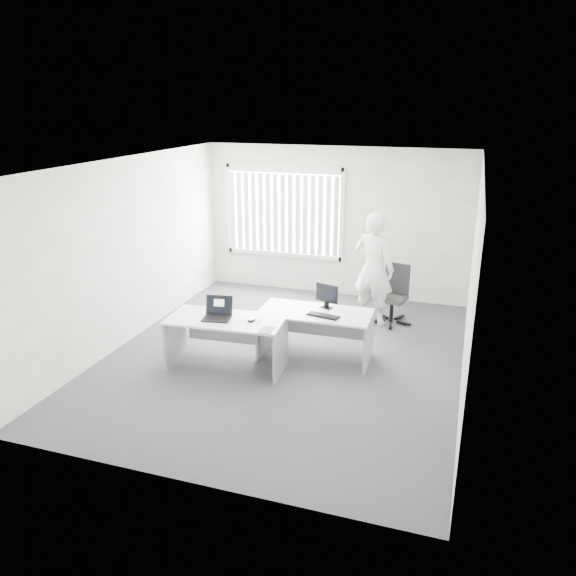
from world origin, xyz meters
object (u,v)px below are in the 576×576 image
(desk_far, at_px, (315,325))
(laptop, at_px, (216,309))
(office_chair, at_px, (393,305))
(person, at_px, (374,269))
(desk_near, at_px, (226,332))
(monitor, at_px, (327,296))

(desk_far, relative_size, laptop, 4.30)
(desk_far, xyz_separation_m, laptop, (-1.20, -0.72, 0.35))
(laptop, bearing_deg, office_chair, 40.26)
(office_chair, xyz_separation_m, person, (-0.33, -0.14, 0.64))
(desk_near, height_order, desk_far, desk_near)
(desk_near, xyz_separation_m, desk_far, (1.10, 0.66, -0.00))
(laptop, height_order, monitor, monitor)
(person, bearing_deg, laptop, 68.41)
(desk_far, relative_size, person, 0.85)
(laptop, bearing_deg, desk_near, 21.97)
(laptop, relative_size, monitor, 1.03)
(person, xyz_separation_m, monitor, (-0.42, -1.43, -0.04))
(person, bearing_deg, office_chair, -142.73)
(desk_near, distance_m, monitor, 1.53)
(desk_near, bearing_deg, laptop, -151.99)
(desk_far, distance_m, office_chair, 1.98)
(person, height_order, monitor, person)
(laptop, xyz_separation_m, monitor, (1.32, 0.92, 0.03))
(desk_far, bearing_deg, laptop, -150.17)
(desk_far, distance_m, person, 1.77)
(desk_far, height_order, office_chair, office_chair)
(desk_near, height_order, office_chair, office_chair)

